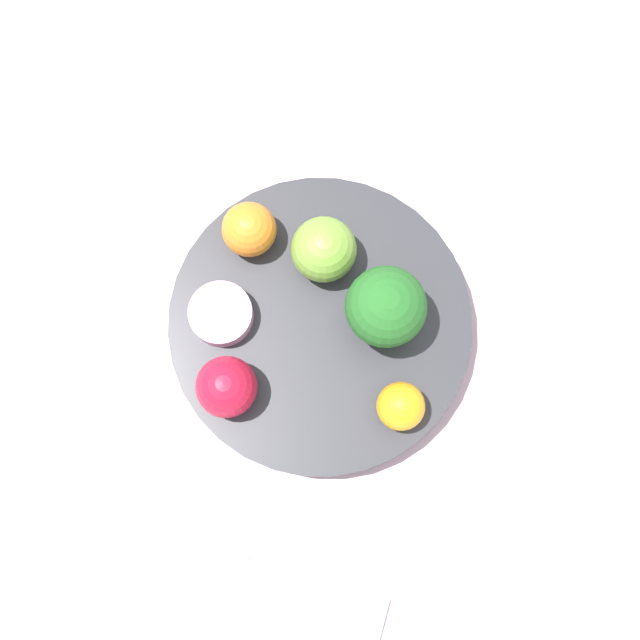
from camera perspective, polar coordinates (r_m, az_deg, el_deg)
name	(u,v)px	position (r m, az deg, el deg)	size (l,w,h in m)	color
ground_plane	(320,333)	(0.77, 0.00, -0.85)	(6.00, 6.00, 0.00)	gray
table_surface	(320,331)	(0.76, 0.00, -0.72)	(1.20, 1.20, 0.02)	silver
bowl	(320,326)	(0.73, 0.00, -0.37)	(0.25, 0.25, 0.03)	#2D2D33
broccoli	(386,313)	(0.68, 4.27, 0.48)	(0.06, 0.06, 0.07)	#8CB76B
apple_red	(226,387)	(0.69, -6.01, -4.28)	(0.05, 0.05, 0.05)	#B7142D
apple_green	(324,250)	(0.70, 0.24, 4.53)	(0.05, 0.05, 0.05)	olive
orange_front	(401,406)	(0.69, 5.19, -5.52)	(0.04, 0.04, 0.04)	orange
orange_back	(249,229)	(0.72, -4.56, 5.80)	(0.04, 0.04, 0.04)	orange
small_cup	(221,314)	(0.71, -6.35, 0.38)	(0.05, 0.05, 0.02)	#EA9EC6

